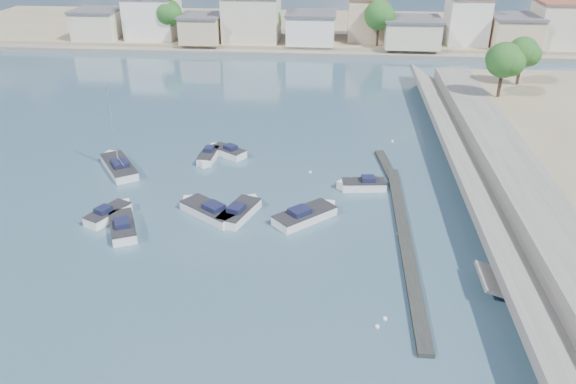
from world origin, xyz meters
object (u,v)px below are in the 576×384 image
object	(u,v)px
motorboat_d	(361,185)
motorboat_h	(307,215)
motorboat_a	(122,226)
motorboat_c	(207,210)
motorboat_f	(227,152)
motorboat_g	(208,157)
motorboat_e	(110,213)
motorboat_b	(241,211)
sailboat	(118,166)

from	to	relation	value
motorboat_d	motorboat_h	distance (m)	7.75
motorboat_a	motorboat_c	bearing A→B (deg)	26.42
motorboat_f	motorboat_h	distance (m)	16.08
motorboat_c	motorboat_g	size ratio (longest dim) A/B	1.29
motorboat_e	motorboat_g	bearing A→B (deg)	65.57
motorboat_b	motorboat_f	xyz separation A→B (m)	(-3.65, 12.87, 0.00)
motorboat_d	motorboat_f	xyz separation A→B (m)	(-14.12, 6.88, 0.00)
sailboat	motorboat_a	bearing A→B (deg)	-68.27
motorboat_e	motorboat_b	bearing A→B (deg)	7.19
motorboat_e	motorboat_h	bearing A→B (deg)	4.19
motorboat_b	sailboat	world-z (taller)	sailboat
motorboat_d	motorboat_e	xyz separation A→B (m)	(-21.51, -7.39, 0.00)
motorboat_e	motorboat_f	size ratio (longest dim) A/B	1.05
motorboat_a	motorboat_h	bearing A→B (deg)	11.75
motorboat_g	motorboat_b	bearing A→B (deg)	-64.71
motorboat_g	motorboat_h	world-z (taller)	same
sailboat	motorboat_h	bearing A→B (deg)	-23.14
motorboat_d	sailboat	xyz separation A→B (m)	(-24.33, 2.24, 0.03)
motorboat_c	motorboat_h	xyz separation A→B (m)	(8.64, -0.05, -0.00)
motorboat_a	motorboat_g	size ratio (longest dim) A/B	1.20
motorboat_e	motorboat_f	bearing A→B (deg)	62.60
motorboat_d	motorboat_f	world-z (taller)	same
motorboat_d	motorboat_g	world-z (taller)	same
motorboat_b	motorboat_h	size ratio (longest dim) A/B	0.98
motorboat_f	motorboat_g	world-z (taller)	same
motorboat_e	sailboat	world-z (taller)	sailboat
motorboat_a	motorboat_g	xyz separation A→B (m)	(3.97, 14.53, 0.00)
motorboat_b	motorboat_h	world-z (taller)	same
motorboat_a	motorboat_d	size ratio (longest dim) A/B	1.14
motorboat_a	motorboat_g	bearing A→B (deg)	74.73
motorboat_g	sailboat	xyz separation A→B (m)	(-8.56, -3.01, 0.03)
motorboat_h	sailboat	bearing A→B (deg)	156.86
motorboat_g	sailboat	distance (m)	9.07
motorboat_a	motorboat_d	bearing A→B (deg)	25.18
motorboat_d	motorboat_f	size ratio (longest dim) A/B	1.08
motorboat_e	sailboat	size ratio (longest dim) A/B	0.50
motorboat_b	sailboat	distance (m)	16.12
motorboat_b	motorboat_f	size ratio (longest dim) A/B	1.26
motorboat_f	sailboat	bearing A→B (deg)	-155.56
motorboat_b	motorboat_d	world-z (taller)	same
motorboat_f	motorboat_g	bearing A→B (deg)	-135.41
motorboat_b	motorboat_a	bearing A→B (deg)	-160.47
motorboat_b	motorboat_c	xyz separation A→B (m)	(-2.88, -0.11, 0.00)
motorboat_d	motorboat_g	distance (m)	16.62
motorboat_g	motorboat_h	bearing A→B (deg)	-45.84
motorboat_a	motorboat_d	world-z (taller)	same
motorboat_a	motorboat_f	distance (m)	17.11
motorboat_f	motorboat_a	bearing A→B (deg)	-109.18
motorboat_h	motorboat_b	bearing A→B (deg)	178.39
motorboat_a	motorboat_c	distance (m)	7.14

